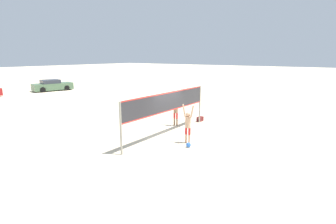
% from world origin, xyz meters
% --- Properties ---
extents(ground_plane, '(200.00, 200.00, 0.00)m').
position_xyz_m(ground_plane, '(0.00, 0.00, 0.00)').
color(ground_plane, beige).
extents(volleyball_net, '(7.32, 0.10, 2.46)m').
position_xyz_m(volleyball_net, '(0.00, 0.00, 1.77)').
color(volleyball_net, gray).
rests_on(volleyball_net, ground_plane).
extents(player_spiker, '(0.28, 0.69, 2.01)m').
position_xyz_m(player_spiker, '(-0.47, -1.59, 1.05)').
color(player_spiker, tan).
rests_on(player_spiker, ground_plane).
extents(player_blocker, '(0.28, 0.69, 2.06)m').
position_xyz_m(player_blocker, '(2.00, 0.84, 1.08)').
color(player_blocker, '#8C664C').
rests_on(player_blocker, ground_plane).
extents(volleyball, '(0.24, 0.24, 0.24)m').
position_xyz_m(volleyball, '(-0.99, -1.96, 0.12)').
color(volleyball, blue).
rests_on(volleyball, ground_plane).
extents(gear_bag, '(0.52, 0.28, 0.30)m').
position_xyz_m(gear_bag, '(3.93, 0.12, 0.15)').
color(gear_bag, maroon).
rests_on(gear_bag, ground_plane).
extents(parked_car_mid, '(5.01, 2.97, 1.41)m').
position_xyz_m(parked_car_mid, '(6.81, 23.16, 0.65)').
color(parked_car_mid, '#4C6B4C').
rests_on(parked_car_mid, ground_plane).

